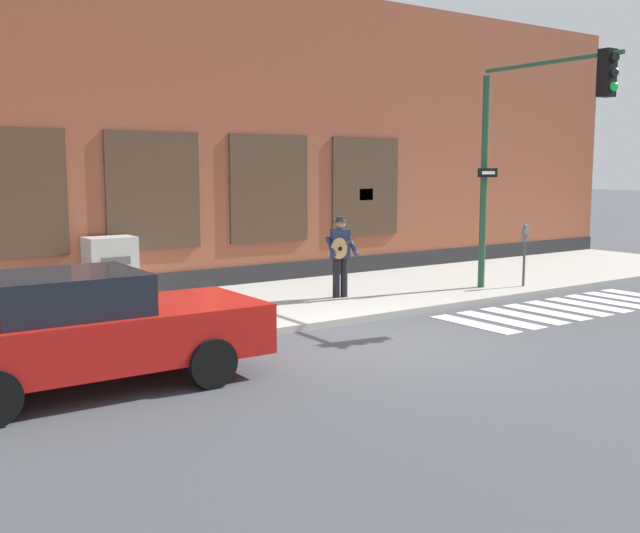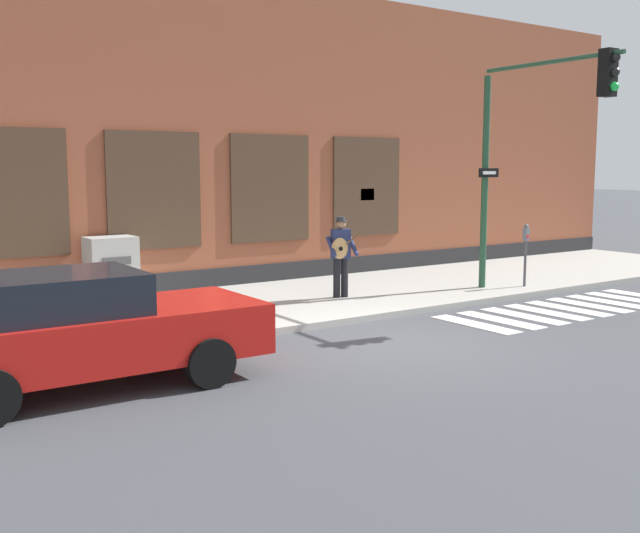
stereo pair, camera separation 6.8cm
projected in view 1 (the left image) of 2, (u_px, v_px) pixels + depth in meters
ground_plane at (390, 343)px, 12.20m from camera, size 160.00×160.00×0.00m
sidewalk at (268, 304)px, 15.31m from camera, size 28.00×4.65×0.13m
building_backdrop at (176, 139)px, 18.37m from camera, size 28.00×4.06×7.09m
crosswalk at (567, 308)px, 15.16m from camera, size 5.78×1.90×0.01m
red_car at (82, 330)px, 9.57m from camera, size 4.63×2.03×1.53m
busker at (340, 252)px, 15.64m from camera, size 0.72×0.66×1.70m
traffic_light at (532, 132)px, 15.58m from camera, size 0.60×3.47×4.92m
parking_meter at (525, 245)px, 17.14m from camera, size 0.13×0.11×1.44m
utility_box at (111, 269)px, 15.26m from camera, size 0.98×0.69×1.32m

